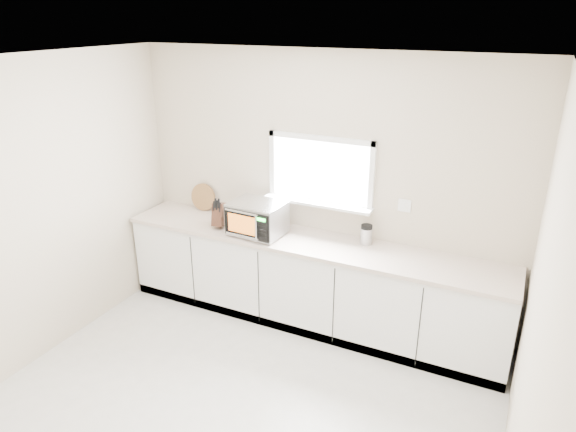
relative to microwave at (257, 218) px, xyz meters
The scene contains 8 objects.
ground 2.01m from the microwave, 72.28° to the right, with size 4.00×4.00×0.00m, color beige.
back_wall 0.70m from the microwave, 37.41° to the left, with size 4.00×0.17×2.70m.
cabinets 0.84m from the microwave, 10.60° to the left, with size 3.92×0.60×0.88m, color white.
countertop 0.56m from the microwave, ahead, with size 3.92×0.64×0.04m, color beige.
microwave is the anchor object (origin of this frame).
knife_block 0.45m from the microwave, behind, with size 0.16×0.25×0.33m.
cutting_board 0.94m from the microwave, 159.07° to the left, with size 0.31×0.31×0.02m, color #956539.
coffee_grinder 1.08m from the microwave, 13.67° to the left, with size 0.14×0.14×0.20m.
Camera 1 is at (1.82, -2.52, 3.00)m, focal length 32.00 mm.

